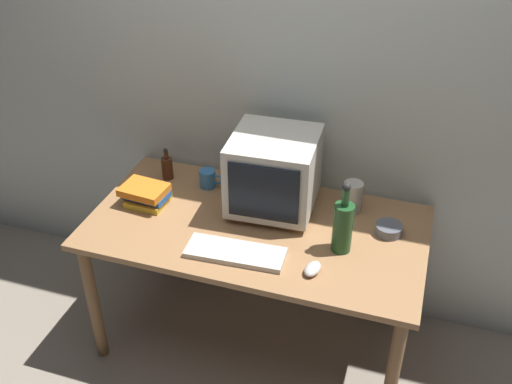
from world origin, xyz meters
TOP-DOWN VIEW (x-y plane):
  - ground_plane at (0.00, 0.00)m, footprint 6.00×6.00m
  - back_wall at (0.00, 0.46)m, footprint 4.00×0.08m
  - desk at (0.00, 0.00)m, footprint 1.52×0.79m
  - crt_monitor at (0.03, 0.16)m, footprint 0.40×0.40m
  - keyboard at (-0.02, -0.23)m, footprint 0.43×0.17m
  - computer_mouse at (0.32, -0.23)m, footprint 0.08×0.11m
  - bottle_tall at (0.40, -0.05)m, footprint 0.09×0.09m
  - bottle_short at (-0.55, 0.24)m, footprint 0.06×0.06m
  - book_stack at (-0.55, 0.00)m, footprint 0.22×0.18m
  - mug at (-0.32, 0.23)m, footprint 0.12×0.08m
  - cd_spindle at (0.57, 0.12)m, footprint 0.12×0.12m
  - metal_canister at (0.39, 0.25)m, footprint 0.09×0.09m

SIDE VIEW (x-z plane):
  - ground_plane at x=0.00m, z-range 0.00..0.00m
  - desk at x=0.00m, z-range 0.28..1.00m
  - keyboard at x=-0.02m, z-range 0.72..0.75m
  - computer_mouse at x=0.32m, z-range 0.72..0.76m
  - cd_spindle at x=0.57m, z-range 0.72..0.77m
  - mug at x=-0.32m, z-range 0.72..0.81m
  - book_stack at x=-0.55m, z-range 0.72..0.82m
  - bottle_short at x=-0.55m, z-range 0.70..0.87m
  - metal_canister at x=0.39m, z-range 0.72..0.87m
  - bottle_tall at x=0.40m, z-range 0.68..1.02m
  - crt_monitor at x=0.03m, z-range 0.73..1.10m
  - back_wall at x=0.00m, z-range 0.00..2.50m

